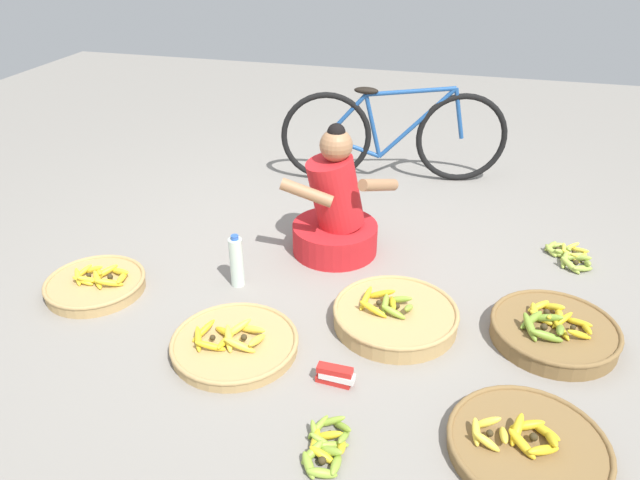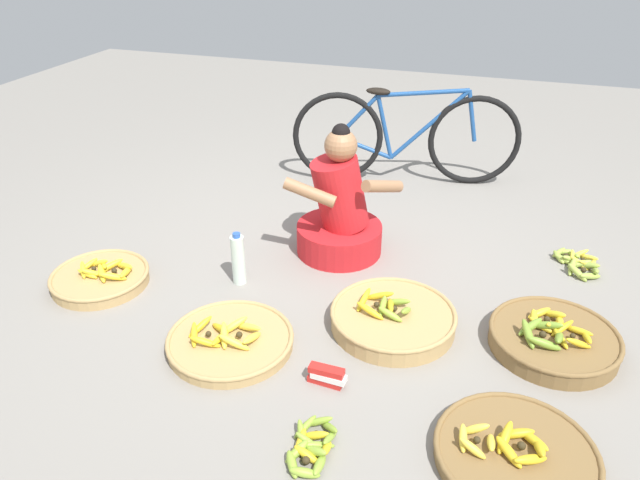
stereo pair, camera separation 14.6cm
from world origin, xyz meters
The scene contains 12 objects.
ground_plane centered at (0.00, 0.00, 0.00)m, with size 10.00×10.00×0.00m, color gray.
vendor_woman_front centered at (-0.04, 0.30, 0.26)m, with size 0.63×0.52×0.82m.
bicycle_leaning centered at (0.12, 1.49, 0.36)m, with size 1.67×0.43×0.73m.
banana_basket_back_center centered at (-0.28, -0.75, 0.04)m, with size 0.62×0.62×0.14m.
banana_basket_front_center centered at (1.21, -0.28, 0.06)m, with size 0.62×0.62×0.17m.
banana_basket_mid_right centered at (-1.21, -0.47, 0.04)m, with size 0.55×0.55×0.14m.
banana_basket_near_bicycle centered at (1.06, -1.04, 0.04)m, with size 0.63×0.63×0.14m.
banana_basket_front_left centered at (0.44, -0.35, 0.06)m, with size 0.64×0.64×0.17m.
loose_bananas_back_right centered at (1.36, 0.56, 0.03)m, with size 0.28×0.34×0.09m.
loose_bananas_mid_left centered at (0.30, -1.23, 0.03)m, with size 0.20×0.33×0.08m.
water_bottle centered at (-0.48, -0.21, 0.15)m, with size 0.08×0.08×0.32m.
packet_carton_stack centered at (0.24, -0.85, 0.04)m, with size 0.18×0.07×0.09m.
Camera 2 is at (0.84, -2.79, 1.87)m, focal length 33.64 mm.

